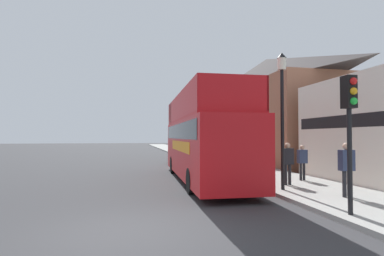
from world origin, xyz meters
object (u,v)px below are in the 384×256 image
(traffic_signal, at_px, (350,112))
(tour_bus, at_px, (202,142))
(pedestrian_second, at_px, (288,159))
(lamp_post_second, at_px, (219,117))
(pedestrian_third, at_px, (302,159))
(lamp_post_nearest, at_px, (282,96))
(pedestrian_nearest, at_px, (347,164))
(parked_car_ahead_of_bus, at_px, (182,156))
(lamp_post_third, at_px, (193,122))

(traffic_signal, bearing_deg, tour_bus, 105.40)
(pedestrian_second, xyz_separation_m, lamp_post_second, (-0.89, 6.84, 2.23))
(pedestrian_third, xyz_separation_m, lamp_post_second, (-2.21, 5.81, 2.31))
(pedestrian_third, xyz_separation_m, traffic_signal, (-2.22, -5.71, 1.66))
(traffic_signal, relative_size, lamp_post_second, 0.75)
(lamp_post_nearest, bearing_deg, traffic_signal, -92.07)
(pedestrian_nearest, bearing_deg, traffic_signal, -127.19)
(pedestrian_nearest, bearing_deg, parked_car_ahead_of_bus, 102.46)
(lamp_post_second, bearing_deg, lamp_post_third, 89.88)
(pedestrian_second, xyz_separation_m, lamp_post_third, (-0.87, 14.65, 2.29))
(pedestrian_nearest, xyz_separation_m, lamp_post_third, (-1.48, 17.34, 2.26))
(pedestrian_nearest, distance_m, traffic_signal, 2.94)
(lamp_post_third, bearing_deg, pedestrian_second, -86.61)
(tour_bus, height_order, pedestrian_second, tour_bus)
(pedestrian_second, bearing_deg, parked_car_ahead_of_bus, 102.36)
(pedestrian_nearest, distance_m, lamp_post_third, 17.55)
(pedestrian_nearest, bearing_deg, tour_bus, 122.94)
(pedestrian_third, bearing_deg, pedestrian_second, -142.12)
(tour_bus, xyz_separation_m, pedestrian_third, (4.29, -1.80, -0.75))
(tour_bus, relative_size, pedestrian_second, 6.22)
(traffic_signal, bearing_deg, pedestrian_second, 79.19)
(traffic_signal, bearing_deg, parked_car_ahead_of_bus, 95.62)
(parked_car_ahead_of_bus, xyz_separation_m, lamp_post_third, (1.59, 3.44, 2.80))
(lamp_post_nearest, bearing_deg, pedestrian_third, 43.80)
(traffic_signal, height_order, lamp_post_second, lamp_post_second)
(lamp_post_third, bearing_deg, lamp_post_nearest, -89.60)
(traffic_signal, bearing_deg, pedestrian_third, 68.74)
(tour_bus, height_order, lamp_post_third, lamp_post_third)
(parked_car_ahead_of_bus, bearing_deg, lamp_post_second, -67.52)
(parked_car_ahead_of_bus, height_order, lamp_post_second, lamp_post_second)
(tour_bus, bearing_deg, lamp_post_nearest, -57.59)
(lamp_post_third, bearing_deg, parked_car_ahead_of_bus, -114.81)
(tour_bus, bearing_deg, pedestrian_third, -20.39)
(tour_bus, height_order, pedestrian_nearest, tour_bus)
(lamp_post_third, bearing_deg, lamp_post_second, -90.12)
(parked_car_ahead_of_bus, bearing_deg, lamp_post_third, 67.90)
(tour_bus, distance_m, lamp_post_second, 4.78)
(lamp_post_second, height_order, lamp_post_third, lamp_post_third)
(parked_car_ahead_of_bus, xyz_separation_m, pedestrian_third, (3.79, -10.18, 0.43))
(parked_car_ahead_of_bus, relative_size, pedestrian_second, 2.54)
(lamp_post_nearest, bearing_deg, parked_car_ahead_of_bus, 97.94)
(pedestrian_second, relative_size, lamp_post_second, 0.37)
(traffic_signal, distance_m, lamp_post_second, 11.54)
(tour_bus, height_order, lamp_post_nearest, lamp_post_nearest)
(lamp_post_nearest, bearing_deg, lamp_post_second, 90.93)
(parked_car_ahead_of_bus, height_order, lamp_post_third, lamp_post_third)
(pedestrian_nearest, distance_m, lamp_post_second, 9.90)
(parked_car_ahead_of_bus, bearing_deg, pedestrian_nearest, -74.82)
(pedestrian_second, xyz_separation_m, traffic_signal, (-0.89, -4.68, 1.58))
(tour_bus, bearing_deg, traffic_signal, -72.28)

